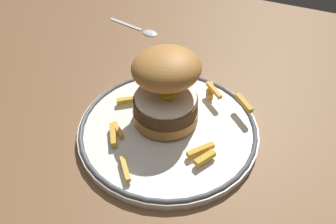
# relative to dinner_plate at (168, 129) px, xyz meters

# --- Properties ---
(ground_plane) EXTENTS (1.33, 1.05, 0.04)m
(ground_plane) POSITION_rel_dinner_plate_xyz_m (0.04, -0.01, -0.03)
(ground_plane) COLOR brown
(dinner_plate) EXTENTS (0.29, 0.29, 0.02)m
(dinner_plate) POSITION_rel_dinner_plate_xyz_m (0.00, 0.00, 0.00)
(dinner_plate) COLOR white
(dinner_plate) RESTS_ON ground_plane
(burger) EXTENTS (0.14, 0.14, 0.11)m
(burger) POSITION_rel_dinner_plate_xyz_m (-0.01, 0.03, 0.07)
(burger) COLOR #B97E39
(burger) RESTS_ON dinner_plate
(fries_pile) EXTENTS (0.22, 0.25, 0.02)m
(fries_pile) POSITION_rel_dinner_plate_xyz_m (0.01, 0.01, 0.01)
(fries_pile) COLOR gold
(fries_pile) RESTS_ON dinner_plate
(spoon) EXTENTS (0.13, 0.04, 0.01)m
(spoon) POSITION_rel_dinner_plate_xyz_m (-0.17, 0.27, -0.00)
(spoon) COLOR silver
(spoon) RESTS_ON ground_plane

